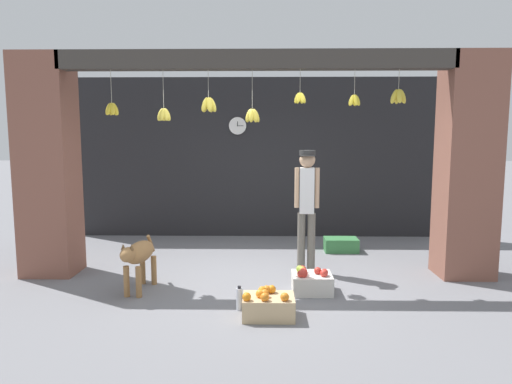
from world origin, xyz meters
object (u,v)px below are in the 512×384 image
Objects in this scene: dog at (139,255)px; fruit_crate_apples at (311,282)px; wall_clock at (238,126)px; shopkeeper at (307,200)px; fruit_crate_oranges at (268,305)px; water_bottle at (239,299)px; produce_box_green at (341,245)px.

fruit_crate_apples is (2.12, 0.01, -0.32)m from dog.
shopkeeper is at bearing -64.67° from wall_clock.
fruit_crate_oranges is 1.13× the size of fruit_crate_apples.
fruit_crate_apples is at bearing -71.00° from wall_clock.
fruit_crate_oranges is 0.38m from water_bottle.
fruit_crate_apples is 3.87m from wall_clock.
wall_clock reaches higher than produce_box_green.
wall_clock is at bearing 93.51° from water_bottle.
water_bottle is at bearing -120.79° from produce_box_green.
produce_box_green is 1.60× the size of wall_clock.
wall_clock is at bearing 147.52° from produce_box_green.
fruit_crate_apples is at bearing 55.78° from fruit_crate_oranges.
dog reaches higher than fruit_crate_oranges.
dog is 1.69× the size of produce_box_green.
water_bottle reaches higher than produce_box_green.
produce_box_green is (0.69, 1.17, -0.91)m from shopkeeper.
fruit_crate_oranges reaches higher than water_bottle.
water_bottle is at bearing 73.11° from dog.
produce_box_green is (0.70, 2.02, -0.02)m from fruit_crate_apples.
dog is 1.43m from water_bottle.
shopkeeper is at bearing 119.51° from dog.
water_bottle is (-1.55, -2.61, 0.01)m from produce_box_green.
shopkeeper is 2.77m from wall_clock.
water_bottle is (-0.86, -1.43, -0.90)m from shopkeeper.
water_bottle is 0.79× the size of wall_clock.
shopkeeper is 6.37× the size of water_bottle.
fruit_crate_apples is 1.79× the size of water_bottle.
shopkeeper reaches higher than fruit_crate_apples.
dog is at bearing 153.57° from fruit_crate_oranges.
dog reaches higher than water_bottle.
produce_box_green is at bearing 70.95° from fruit_crate_apples.
produce_box_green is 3.03m from water_bottle.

